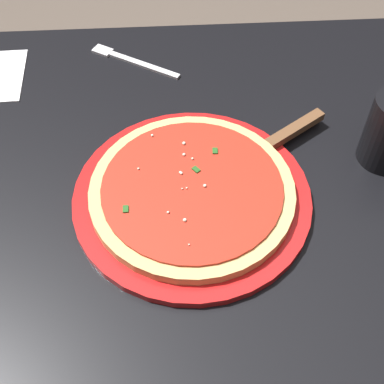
# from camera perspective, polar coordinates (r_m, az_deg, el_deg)

# --- Properties ---
(ground_plane) EXTENTS (5.00, 5.00, 0.00)m
(ground_plane) POSITION_cam_1_polar(r_m,az_deg,el_deg) (1.48, -2.41, -17.44)
(ground_plane) COLOR brown
(restaurant_table) EXTENTS (1.02, 0.81, 0.74)m
(restaurant_table) POSITION_cam_1_polar(r_m,az_deg,el_deg) (0.94, -3.63, -4.06)
(restaurant_table) COLOR black
(restaurant_table) RESTS_ON ground_plane
(serving_plate) EXTENTS (0.36, 0.36, 0.01)m
(serving_plate) POSITION_cam_1_polar(r_m,az_deg,el_deg) (0.79, -0.00, -0.60)
(serving_plate) COLOR red
(serving_plate) RESTS_ON restaurant_table
(pizza) EXTENTS (0.30, 0.30, 0.02)m
(pizza) POSITION_cam_1_polar(r_m,az_deg,el_deg) (0.78, -0.00, 0.12)
(pizza) COLOR #DBB26B
(pizza) RESTS_ON serving_plate
(pizza_server) EXTENTS (0.21, 0.16, 0.01)m
(pizza_server) POSITION_cam_1_polar(r_m,az_deg,el_deg) (0.86, 8.85, 5.28)
(pizza_server) COLOR silver
(pizza_server) RESTS_ON serving_plate
(fork) EXTENTS (0.17, 0.11, 0.00)m
(fork) POSITION_cam_1_polar(r_m,az_deg,el_deg) (1.04, -6.65, 13.88)
(fork) COLOR silver
(fork) RESTS_ON restaurant_table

